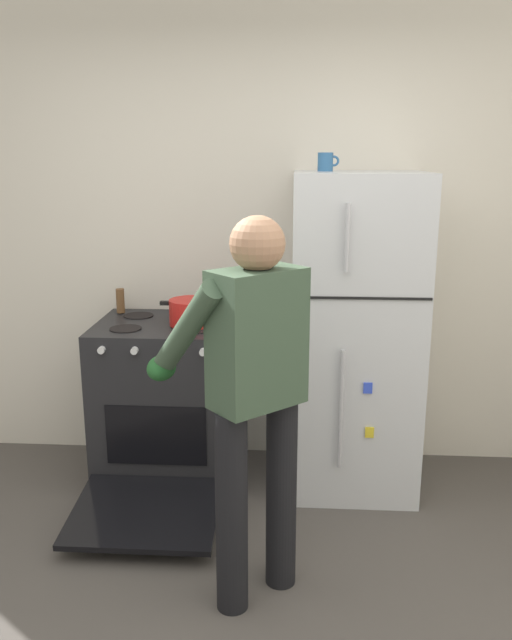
{
  "coord_description": "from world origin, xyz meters",
  "views": [
    {
      "loc": [
        0.23,
        -1.85,
        1.81
      ],
      "look_at": [
        0.03,
        1.32,
        1.0
      ],
      "focal_mm": 36.27,
      "sensor_mm": 36.0,
      "label": 1
    }
  ],
  "objects": [
    {
      "name": "kitchen_wall_back",
      "position": [
        0.0,
        1.95,
        1.35
      ],
      "size": [
        6.0,
        0.1,
        2.7
      ],
      "primitive_type": "cube",
      "color": "silver",
      "rests_on": "ground"
    },
    {
      "name": "refrigerator",
      "position": [
        0.55,
        1.57,
        0.86
      ],
      "size": [
        0.68,
        0.72,
        1.73
      ],
      "color": "silver",
      "rests_on": "ground"
    },
    {
      "name": "stove_range",
      "position": [
        -0.5,
        1.55,
        0.45
      ],
      "size": [
        0.76,
        1.22,
        0.92
      ],
      "color": "black",
      "rests_on": "ground"
    },
    {
      "name": "person_cook",
      "position": [
        0.06,
        0.56,
        0.96
      ],
      "size": [
        0.67,
        0.71,
        1.6
      ],
      "color": "black",
      "rests_on": "ground"
    },
    {
      "name": "red_pot",
      "position": [
        -0.34,
        1.52,
        0.99
      ],
      "size": [
        0.34,
        0.24,
        0.14
      ],
      "color": "red",
      "rests_on": "stove_range"
    },
    {
      "name": "coffee_mug",
      "position": [
        0.37,
        1.62,
        1.78
      ],
      "size": [
        0.11,
        0.08,
        0.1
      ],
      "color": "#2D6093",
      "rests_on": "refrigerator"
    },
    {
      "name": "pepper_mill",
      "position": [
        -0.8,
        1.77,
        0.99
      ],
      "size": [
        0.05,
        0.05,
        0.14
      ],
      "primitive_type": "cylinder",
      "color": "brown",
      "rests_on": "stove_range"
    }
  ]
}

